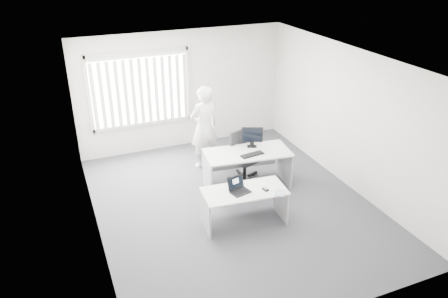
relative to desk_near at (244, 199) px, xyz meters
name	(u,v)px	position (x,y,z in m)	size (l,w,h in m)	color
ground	(233,204)	(0.05, 0.61, -0.48)	(6.00, 6.00, 0.00)	#424349
wall_back	(183,90)	(0.05, 3.61, 0.92)	(5.00, 0.02, 2.80)	beige
wall_front	(332,232)	(0.05, -2.39, 0.92)	(5.00, 0.02, 2.80)	beige
wall_left	(90,163)	(-2.45, 0.61, 0.92)	(0.02, 6.00, 2.80)	beige
wall_right	(349,118)	(2.55, 0.61, 0.92)	(0.02, 6.00, 2.80)	beige
ceiling	(234,61)	(0.05, 0.61, 2.32)	(5.00, 6.00, 0.02)	white
window	(141,89)	(-0.95, 3.57, 1.07)	(2.32, 0.06, 1.76)	#BCBBB7
blinds	(141,92)	(-0.95, 3.51, 1.04)	(2.20, 0.10, 1.50)	silver
desk_near	(244,199)	(0.00, 0.00, 0.00)	(1.51, 0.82, 0.66)	silver
desk_far	(247,162)	(0.60, 1.15, 0.08)	(1.79, 1.01, 0.78)	silver
office_chair	(243,165)	(0.66, 1.46, -0.15)	(0.77, 0.77, 1.06)	black
person	(204,127)	(0.11, 2.33, 0.45)	(0.68, 0.45, 1.86)	silver
laptop	(241,186)	(-0.09, -0.04, 0.31)	(0.33, 0.29, 0.25)	black
paper_sheet	(264,189)	(0.32, -0.10, 0.19)	(0.33, 0.23, 0.00)	silver
mouse	(265,189)	(0.34, -0.13, 0.21)	(0.07, 0.12, 0.05)	#B5B5B7
booklet	(280,193)	(0.53, -0.31, 0.19)	(0.16, 0.23, 0.01)	white
keyboard	(252,155)	(0.63, 0.99, 0.31)	(0.48, 0.16, 0.02)	black
monitor	(252,137)	(0.79, 1.34, 0.51)	(0.43, 0.13, 0.43)	black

